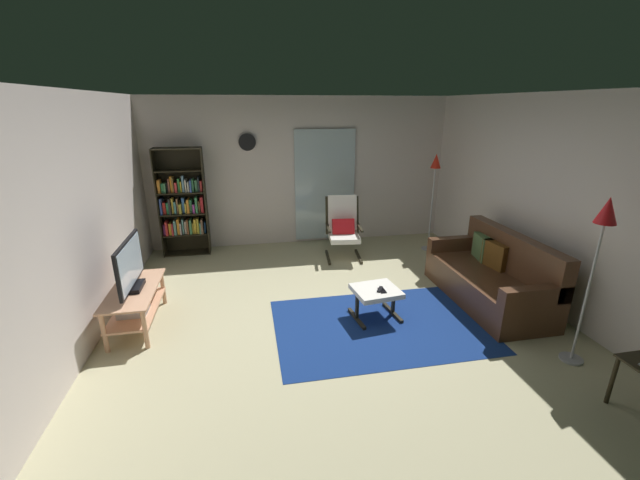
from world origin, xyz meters
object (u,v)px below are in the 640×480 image
television (130,267)px  bookshelf_near_tv (183,205)px  cell_phone (382,290)px  wall_clock (247,142)px  tv_stand (135,302)px  tv_remote (380,289)px  lounge_armchair (343,226)px  floor_lamp_by_shelf (435,176)px  ottoman (376,294)px  floor_lamp_by_sofa (602,233)px  leather_sofa (491,278)px

television → bookshelf_near_tv: (0.27, 2.36, 0.11)m
cell_phone → wall_clock: 3.61m
tv_stand → tv_remote: bearing=-7.4°
cell_phone → tv_stand: bearing=171.8°
lounge_armchair → floor_lamp_by_shelf: (1.58, 0.04, 0.77)m
tv_stand → ottoman: (2.77, -0.33, 0.00)m
cell_phone → floor_lamp_by_sofa: (1.64, -1.12, 0.96)m
floor_lamp_by_shelf → ottoman: bearing=-128.8°
tv_remote → floor_lamp_by_shelf: floor_lamp_by_shelf is taller
bookshelf_near_tv → ottoman: size_ratio=3.13×
ottoman → leather_sofa: bearing=5.3°
wall_clock → television: bearing=-118.6°
leather_sofa → bookshelf_near_tv: bearing=148.2°
television → floor_lamp_by_sofa: 4.75m
floor_lamp_by_sofa → lounge_armchair: bearing=115.9°
bookshelf_near_tv → cell_phone: bearing=-47.4°
tv_stand → lounge_armchair: lounge_armchair is taller
tv_stand → floor_lamp_by_sofa: (4.46, -1.51, 1.04)m
tv_remote → tv_stand: bearing=-155.5°
tv_remote → floor_lamp_by_shelf: (1.66, 2.15, 0.92)m
ottoman → tv_remote: tv_remote is taller
leather_sofa → lounge_armchair: 2.45m
tv_stand → cell_phone: tv_stand is taller
television → floor_lamp_by_sofa: bearing=-18.9°
tv_stand → floor_lamp_by_shelf: 4.91m
tv_stand → bookshelf_near_tv: size_ratio=0.62×
cell_phone → lounge_armchair: bearing=88.2°
floor_lamp_by_sofa → wall_clock: (-3.07, 4.09, 0.50)m
tv_stand → television: bearing=83.9°
floor_lamp_by_sofa → bookshelf_near_tv: bearing=137.1°
tv_stand → floor_lamp_by_sofa: floor_lamp_by_sofa is taller
cell_phone → wall_clock: size_ratio=0.48×
tv_remote → floor_lamp_by_shelf: 2.87m
ottoman → floor_lamp_by_sofa: (1.69, -1.18, 1.04)m
television → lounge_armchair: (2.88, 1.72, -0.21)m
tv_stand → wall_clock: 3.31m
tv_stand → television: size_ratio=1.22×
tv_stand → floor_lamp_by_sofa: 4.82m
floor_lamp_by_shelf → wall_clock: wall_clock is taller
tv_stand → leather_sofa: size_ratio=0.60×
tv_stand → lounge_armchair: size_ratio=1.09×
leather_sofa → tv_remote: bearing=-173.1°
leather_sofa → floor_lamp_by_sofa: size_ratio=1.09×
tv_remote → television: bearing=-155.9°
tv_stand → floor_lamp_by_sofa: size_ratio=0.66×
ottoman → floor_lamp_by_shelf: floor_lamp_by_shelf is taller
cell_phone → floor_lamp_by_shelf: (1.64, 2.17, 0.92)m
leather_sofa → cell_phone: leather_sofa is taller
tv_stand → cell_phone: 2.85m
lounge_armchair → bookshelf_near_tv: bearing=166.1°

